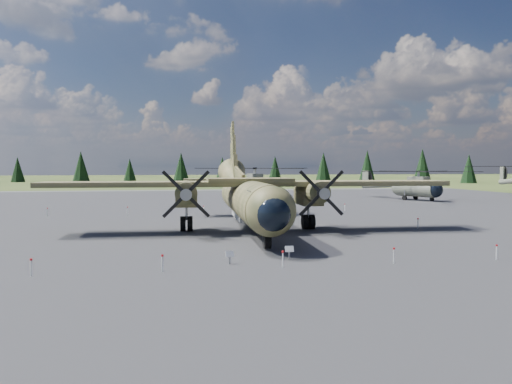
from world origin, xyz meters
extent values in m
plane|color=#57612B|center=(0.00, 0.00, 0.00)|extent=(500.00, 500.00, 0.00)
cube|color=slate|center=(0.00, 10.00, 0.00)|extent=(120.00, 120.00, 0.04)
cylinder|color=#3F4324|center=(2.52, 0.17, 2.51)|extent=(3.77, 19.71, 3.05)
sphere|color=#3F4324|center=(2.17, -9.63, 2.51)|extent=(3.10, 3.10, 2.99)
sphere|color=black|center=(2.14, -10.23, 2.45)|extent=(2.28, 2.28, 2.20)
cube|color=black|center=(2.23, -7.89, 3.32)|extent=(2.24, 1.82, 0.60)
cone|color=#3F4324|center=(3.00, 13.02, 3.65)|extent=(3.26, 7.59, 4.59)
cube|color=#A2A4A7|center=(2.56, 1.26, 1.25)|extent=(2.31, 6.61, 0.54)
cube|color=#32391E|center=(2.54, 0.72, 3.76)|extent=(31.71, 4.86, 0.38)
cube|color=#3F4324|center=(2.54, 0.72, 4.00)|extent=(6.68, 4.16, 0.38)
cylinder|color=#3F4324|center=(-2.37, 0.57, 3.16)|extent=(1.84, 5.72, 1.63)
cube|color=#3F4324|center=(-2.34, 1.44, 2.45)|extent=(1.77, 3.76, 0.87)
cone|color=gray|center=(-2.50, -2.97, 3.16)|extent=(0.86, 1.01, 0.83)
cylinder|color=black|center=(-2.34, 1.44, 0.60)|extent=(1.00, 1.23, 1.20)
cylinder|color=#3F4324|center=(7.43, 0.21, 3.16)|extent=(1.84, 5.72, 1.63)
cube|color=#3F4324|center=(7.46, 1.08, 2.45)|extent=(1.77, 3.76, 0.87)
cone|color=gray|center=(7.30, -3.33, 3.16)|extent=(0.86, 1.01, 0.83)
cylinder|color=black|center=(7.46, 1.08, 0.60)|extent=(1.00, 1.23, 1.20)
cube|color=#3F4324|center=(2.84, 8.88, 4.30)|extent=(0.61, 8.23, 1.83)
cube|color=#32391E|center=(3.02, 13.56, 3.70)|extent=(10.54, 2.78, 0.24)
cylinder|color=gray|center=(2.21, -8.32, 1.39)|extent=(0.16, 0.16, 0.98)
cylinder|color=black|center=(2.21, -8.32, 0.60)|extent=(0.42, 1.03, 1.02)
cylinder|color=#67675A|center=(9.51, 39.33, 1.90)|extent=(3.54, 7.67, 2.57)
sphere|color=black|center=(10.00, 35.67, 1.85)|extent=(2.66, 2.66, 2.36)
sphere|color=#67675A|center=(9.01, 43.00, 1.90)|extent=(2.66, 2.66, 2.36)
cube|color=#67675A|center=(9.56, 38.93, 3.54)|extent=(2.17, 3.49, 0.77)
cylinder|color=gray|center=(9.56, 38.93, 4.31)|extent=(0.42, 0.42, 1.03)
cylinder|color=#67675A|center=(8.49, 46.81, 2.26)|extent=(2.03, 8.80, 1.47)
cube|color=#67675A|center=(7.98, 50.63, 3.54)|extent=(0.42, 1.45, 2.46)
cylinder|color=black|center=(8.33, 50.68, 3.54)|extent=(0.42, 2.65, 2.67)
cylinder|color=black|center=(9.92, 36.28, 0.41)|extent=(0.38, 0.73, 0.70)
cylinder|color=black|center=(7.97, 40.37, 0.41)|extent=(0.42, 0.86, 0.82)
cylinder|color=gray|center=(7.97, 40.37, 0.95)|extent=(0.16, 0.16, 1.49)
cylinder|color=black|center=(10.72, 40.74, 0.41)|extent=(0.42, 0.86, 0.82)
cylinder|color=gray|center=(10.72, 40.74, 0.95)|extent=(0.16, 0.16, 1.49)
cylinder|color=#67675A|center=(32.60, 30.99, 1.73)|extent=(4.79, 7.09, 2.33)
sphere|color=black|center=(33.93, 27.90, 1.68)|extent=(2.82, 2.82, 2.14)
sphere|color=#67675A|center=(31.27, 34.07, 1.73)|extent=(2.82, 2.82, 2.14)
cube|color=#67675A|center=(32.75, 30.64, 3.22)|extent=(2.64, 3.37, 0.70)
cylinder|color=gray|center=(32.75, 30.64, 3.92)|extent=(0.44, 0.44, 0.93)
cylinder|color=#67675A|center=(29.89, 37.28, 2.05)|extent=(3.87, 7.62, 1.33)
cube|color=#67675A|center=(28.51, 40.49, 3.22)|extent=(0.70, 1.28, 2.24)
cylinder|color=black|center=(28.81, 40.62, 3.22)|extent=(1.01, 2.25, 2.42)
cylinder|color=black|center=(33.71, 28.42, 0.37)|extent=(0.49, 0.69, 0.63)
cylinder|color=black|center=(31.00, 31.52, 0.37)|extent=(0.55, 0.80, 0.75)
cylinder|color=gray|center=(31.00, 31.52, 0.86)|extent=(0.17, 0.17, 1.35)
cylinder|color=black|center=(33.31, 32.51, 0.37)|extent=(0.55, 0.80, 0.75)
cylinder|color=gray|center=(33.31, 32.51, 0.86)|extent=(0.17, 0.17, 1.35)
cylinder|color=#67675A|center=(57.11, 42.69, 2.40)|extent=(3.30, 9.23, 1.56)
cube|color=#67675A|center=(58.17, 46.64, 3.76)|extent=(0.63, 1.54, 2.62)
cylinder|color=black|center=(58.54, 46.54, 3.76)|extent=(0.80, 2.75, 2.83)
cube|color=gray|center=(-0.56, -12.16, 0.28)|extent=(0.09, 0.09, 0.55)
cube|color=silver|center=(-0.56, -12.21, 0.54)|extent=(0.47, 0.28, 0.31)
cube|color=gray|center=(2.84, -11.38, 0.30)|extent=(0.09, 0.09, 0.59)
cube|color=silver|center=(2.84, -11.44, 0.58)|extent=(0.48, 0.20, 0.33)
cylinder|color=silver|center=(-10.00, -13.50, 0.40)|extent=(0.07, 0.07, 0.80)
cylinder|color=red|center=(-10.00, -13.50, 0.80)|extent=(0.12, 0.12, 0.10)
cylinder|color=silver|center=(-4.00, -13.50, 0.40)|extent=(0.07, 0.07, 0.80)
cylinder|color=red|center=(-4.00, -13.50, 0.80)|extent=(0.12, 0.12, 0.10)
cylinder|color=silver|center=(2.00, -13.50, 0.40)|extent=(0.07, 0.07, 0.80)
cylinder|color=red|center=(2.00, -13.50, 0.80)|extent=(0.12, 0.12, 0.10)
cylinder|color=silver|center=(8.00, -13.50, 0.40)|extent=(0.07, 0.07, 0.80)
cylinder|color=red|center=(8.00, -13.50, 0.80)|extent=(0.12, 0.12, 0.10)
cylinder|color=silver|center=(14.00, -13.50, 0.40)|extent=(0.07, 0.07, 0.80)
cylinder|color=red|center=(14.00, -13.50, 0.80)|extent=(0.12, 0.12, 0.10)
cylinder|color=silver|center=(-16.00, 16.00, 0.40)|extent=(0.07, 0.07, 0.80)
cylinder|color=red|center=(-16.00, 16.00, 0.80)|extent=(0.12, 0.12, 0.10)
cylinder|color=silver|center=(-8.00, 16.00, 0.40)|extent=(0.07, 0.07, 0.80)
cylinder|color=red|center=(-8.00, 16.00, 0.80)|extent=(0.12, 0.12, 0.10)
cylinder|color=silver|center=(0.00, 16.00, 0.40)|extent=(0.07, 0.07, 0.80)
cylinder|color=red|center=(0.00, 16.00, 0.80)|extent=(0.12, 0.12, 0.10)
cylinder|color=silver|center=(8.00, 16.00, 0.40)|extent=(0.07, 0.07, 0.80)
cylinder|color=red|center=(8.00, 16.00, 0.80)|extent=(0.12, 0.12, 0.10)
cylinder|color=silver|center=(16.00, 16.00, 0.40)|extent=(0.07, 0.07, 0.80)
cylinder|color=red|center=(16.00, 16.00, 0.80)|extent=(0.12, 0.12, 0.10)
cylinder|color=silver|center=(16.50, 0.00, 0.40)|extent=(0.07, 0.07, 0.80)
cylinder|color=red|center=(16.50, 0.00, 0.80)|extent=(0.12, 0.12, 0.10)
cone|color=black|center=(85.21, 98.93, 4.35)|extent=(4.88, 4.88, 8.71)
cone|color=black|center=(74.41, 106.92, 5.28)|extent=(5.92, 5.92, 10.57)
cone|color=black|center=(61.34, 119.37, 5.21)|extent=(5.84, 5.84, 10.43)
cone|color=black|center=(49.61, 130.23, 4.98)|extent=(5.58, 5.58, 9.97)
cone|color=black|center=(33.09, 134.02, 4.34)|extent=(4.86, 4.86, 8.68)
cone|color=black|center=(14.89, 138.03, 4.18)|extent=(4.68, 4.68, 8.36)
cone|color=black|center=(0.35, 133.86, 4.89)|extent=(5.47, 5.47, 9.77)
cone|color=black|center=(-16.13, 126.69, 3.78)|extent=(4.23, 4.23, 7.56)
cone|color=black|center=(-32.60, 135.59, 5.04)|extent=(5.65, 5.65, 10.08)
cone|color=black|center=(-51.48, 132.42, 4.02)|extent=(4.51, 4.51, 8.05)
camera|label=1|loc=(-3.63, -37.91, 5.14)|focal=35.00mm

